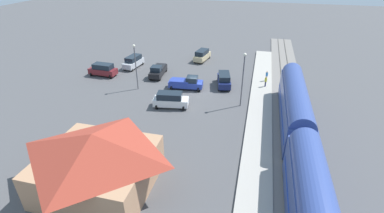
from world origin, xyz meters
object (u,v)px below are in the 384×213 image
at_px(station_building, 97,160).
at_px(pickup_black, 158,71).
at_px(pedestrian_waiting_far, 266,81).
at_px(suv_tan, 202,55).
at_px(suv_white, 171,100).
at_px(suv_silver, 133,62).
at_px(light_pole_lot_center, 135,62).
at_px(light_pole_near_platform, 243,74).
at_px(pickup_blue, 186,83).
at_px(suv_navy, 224,80).
at_px(pedestrian_on_platform, 267,75).
at_px(passenger_train, 302,144).
at_px(suv_maroon, 103,70).

bearing_deg(station_building, pickup_black, -81.29).
relative_size(pedestrian_waiting_far, suv_tan, 0.33).
bearing_deg(suv_white, suv_silver, -48.82).
bearing_deg(pickup_black, light_pole_lot_center, 78.09).
bearing_deg(light_pole_near_platform, station_building, 59.38).
height_order(suv_tan, light_pole_lot_center, light_pole_lot_center).
height_order(station_building, pickup_blue, station_building).
height_order(pickup_black, light_pole_near_platform, light_pole_near_platform).
distance_m(suv_silver, suv_tan, 13.82).
xyz_separation_m(suv_navy, pickup_black, (11.99, -1.52, -0.12)).
distance_m(suv_white, light_pole_near_platform, 10.65).
height_order(station_building, suv_tan, station_building).
distance_m(pedestrian_waiting_far, suv_tan, 16.60).
height_order(suv_navy, light_pole_near_platform, light_pole_near_platform).
distance_m(station_building, pedestrian_on_platform, 31.96).
bearing_deg(station_building, suv_tan, -92.82).
height_order(pedestrian_on_platform, pickup_blue, pickup_blue).
relative_size(suv_silver, light_pole_lot_center, 0.70).
bearing_deg(suv_silver, suv_white, 131.18).
relative_size(pickup_blue, pickup_black, 1.00).
xyz_separation_m(pedestrian_waiting_far, suv_navy, (6.62, 0.80, -0.13)).
bearing_deg(pedestrian_waiting_far, suv_silver, -8.58).
xyz_separation_m(passenger_train, light_pole_lot_center, (23.34, -13.59, 1.78)).
height_order(passenger_train, pedestrian_waiting_far, passenger_train).
xyz_separation_m(suv_tan, light_pole_lot_center, (7.14, 15.93, 3.48)).
bearing_deg(passenger_train, suv_maroon, -28.80).
distance_m(pickup_blue, suv_navy, 6.20).
bearing_deg(pickup_blue, pickup_black, -32.36).
bearing_deg(suv_white, suv_navy, -125.15).
height_order(suv_silver, suv_white, same).
relative_size(station_building, suv_tan, 2.00).
bearing_deg(suv_tan, pickup_blue, 91.74).
bearing_deg(passenger_train, light_pole_near_platform, -60.21).
bearing_deg(passenger_train, light_pole_lot_center, -30.21).
bearing_deg(suv_silver, suv_maroon, 56.18).
height_order(pedestrian_on_platform, light_pole_near_platform, light_pole_near_platform).
distance_m(pickup_blue, suv_tan, 13.94).
height_order(suv_white, pickup_blue, suv_white).
distance_m(station_building, suv_tan, 36.66).
bearing_deg(pedestrian_waiting_far, suv_tan, -39.93).
height_order(pickup_blue, suv_tan, suv_tan).
height_order(pedestrian_waiting_far, suv_white, suv_white).
height_order(suv_tan, light_pole_near_platform, light_pole_near_platform).
bearing_deg(suv_white, pedestrian_on_platform, -136.96).
bearing_deg(suv_tan, pedestrian_waiting_far, 140.07).
xyz_separation_m(suv_silver, suv_tan, (-11.95, -6.93, 0.00)).
distance_m(suv_silver, light_pole_near_platform, 24.18).
relative_size(suv_navy, light_pole_near_platform, 0.67).
xyz_separation_m(suv_white, light_pole_near_platform, (-9.58, -2.75, 3.75)).
bearing_deg(station_building, suv_white, -95.73).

